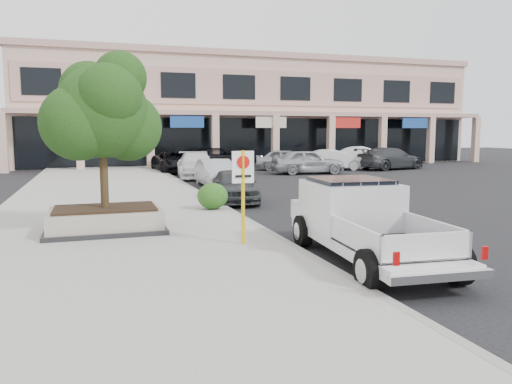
% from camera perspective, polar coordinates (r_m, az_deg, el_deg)
% --- Properties ---
extents(ground, '(120.00, 120.00, 0.00)m').
position_cam_1_polar(ground, '(13.04, 10.43, -6.06)').
color(ground, black).
rests_on(ground, ground).
extents(sidewalk, '(8.00, 52.00, 0.15)m').
position_cam_1_polar(sidewalk, '(17.39, -15.84, -2.68)').
color(sidewalk, gray).
rests_on(sidewalk, ground).
extents(curb, '(0.20, 52.00, 0.15)m').
position_cam_1_polar(curb, '(17.97, -3.15, -2.12)').
color(curb, gray).
rests_on(curb, ground).
extents(strip_mall, '(40.55, 12.43, 9.50)m').
position_cam_1_polar(strip_mall, '(47.27, -0.70, 9.24)').
color(strip_mall, tan).
rests_on(strip_mall, ground).
extents(planter, '(3.20, 2.20, 0.68)m').
position_cam_1_polar(planter, '(14.47, -16.81, -3.03)').
color(planter, black).
rests_on(planter, sidewalk).
extents(planter_tree, '(2.90, 2.55, 4.00)m').
position_cam_1_polar(planter_tree, '(14.42, -16.70, 8.66)').
color(planter_tree, black).
rests_on(planter_tree, planter).
extents(no_parking_sign, '(0.55, 0.09, 2.30)m').
position_cam_1_polar(no_parking_sign, '(12.13, -1.49, 0.90)').
color(no_parking_sign, '#E6B60C').
rests_on(no_parking_sign, sidewalk).
extents(hedge, '(1.10, 0.99, 0.93)m').
position_cam_1_polar(hedge, '(17.77, -4.98, -0.47)').
color(hedge, '#174C15').
rests_on(hedge, sidewalk).
extents(pickup_truck, '(2.56, 5.87, 1.80)m').
position_cam_1_polar(pickup_truck, '(11.35, 12.77, -3.44)').
color(pickup_truck, silver).
rests_on(pickup_truck, ground).
extents(curb_car_a, '(2.09, 4.21, 1.38)m').
position_cam_1_polar(curb_car_a, '(20.46, -2.50, 0.74)').
color(curb_car_a, '#333639').
rests_on(curb_car_a, ground).
extents(curb_car_b, '(1.58, 4.40, 1.44)m').
position_cam_1_polar(curb_car_b, '(26.05, -4.60, 2.15)').
color(curb_car_b, '#A8ACB0').
rests_on(curb_car_b, ground).
extents(curb_car_c, '(2.91, 5.74, 1.60)m').
position_cam_1_polar(curb_car_c, '(31.43, -6.87, 3.10)').
color(curb_car_c, silver).
rests_on(curb_car_c, ground).
extents(curb_car_d, '(2.86, 5.57, 1.50)m').
position_cam_1_polar(curb_car_d, '(35.59, -9.30, 3.43)').
color(curb_car_d, black).
rests_on(curb_car_d, ground).
extents(lot_car_a, '(5.12, 2.51, 1.68)m').
position_cam_1_polar(lot_car_a, '(34.11, 5.94, 3.48)').
color(lot_car_a, '#A0A4A8').
rests_on(lot_car_a, ground).
extents(lot_car_b, '(4.87, 2.41, 1.53)m').
position_cam_1_polar(lot_car_b, '(37.61, 8.85, 3.65)').
color(lot_car_b, silver).
rests_on(lot_car_b, ground).
extents(lot_car_c, '(6.14, 3.67, 1.67)m').
position_cam_1_polar(lot_car_c, '(39.18, 15.12, 3.72)').
color(lot_car_c, '#2F3134').
rests_on(lot_car_c, ground).
extents(lot_car_d, '(5.93, 2.99, 1.61)m').
position_cam_1_polar(lot_car_d, '(39.49, -4.18, 3.93)').
color(lot_car_d, black).
rests_on(lot_car_d, ground).
extents(lot_car_e, '(5.02, 3.67, 1.59)m').
position_cam_1_polar(lot_car_e, '(36.94, 3.58, 3.71)').
color(lot_car_e, '#9A9DA1').
rests_on(lot_car_e, ground).
extents(lot_car_f, '(5.26, 3.73, 1.65)m').
position_cam_1_polar(lot_car_f, '(41.48, 12.23, 3.97)').
color(lot_car_f, white).
rests_on(lot_car_f, ground).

